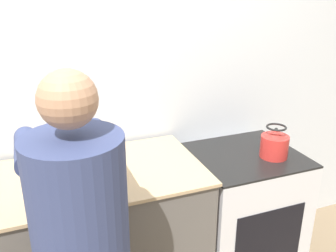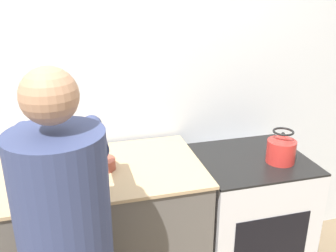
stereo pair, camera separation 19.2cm
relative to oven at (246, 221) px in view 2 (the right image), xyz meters
name	(u,v)px [view 2 (the right image)]	position (x,y,z in m)	size (l,w,h in m)	color
wall_back	(115,81)	(-0.74, 0.42, 0.85)	(8.00, 0.05, 2.60)	silver
counter	(73,245)	(-1.07, 0.03, 0.02)	(1.47, 0.68, 0.92)	#5B5651
oven	(246,221)	(0.00, 0.00, 0.00)	(0.64, 0.60, 0.89)	silver
cutting_board	(56,186)	(-1.11, -0.11, 0.49)	(0.29, 0.24, 0.02)	silver
knife	(62,183)	(-1.09, -0.11, 0.50)	(0.19, 0.07, 0.01)	silver
kettle	(281,149)	(0.13, -0.09, 0.53)	(0.16, 0.16, 0.19)	red
bowl_prep	(102,164)	(-0.87, 0.03, 0.51)	(0.14, 0.14, 0.06)	#9E4738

